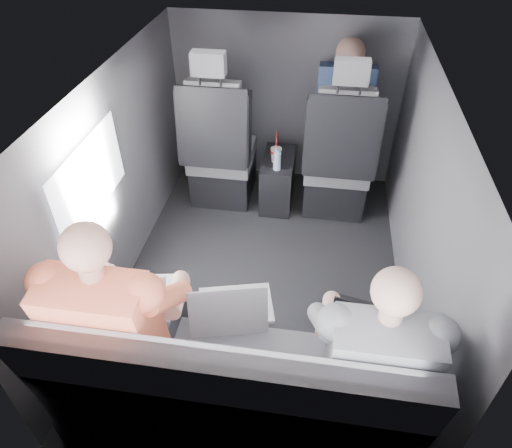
# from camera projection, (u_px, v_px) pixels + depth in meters

# --- Properties ---
(floor) EXTENTS (2.60, 2.60, 0.00)m
(floor) POSITION_uv_depth(u_px,v_px,m) (262.00, 276.00, 3.10)
(floor) COLOR black
(floor) RESTS_ON ground
(ceiling) EXTENTS (2.60, 2.60, 0.00)m
(ceiling) POSITION_uv_depth(u_px,v_px,m) (265.00, 84.00, 2.24)
(ceiling) COLOR #B2B2AD
(ceiling) RESTS_ON panel_back
(panel_left) EXTENTS (0.02, 2.60, 1.35)m
(panel_left) POSITION_uv_depth(u_px,v_px,m) (117.00, 183.00, 2.77)
(panel_left) COLOR #56565B
(panel_left) RESTS_ON floor
(panel_right) EXTENTS (0.02, 2.60, 1.35)m
(panel_right) POSITION_uv_depth(u_px,v_px,m) (422.00, 209.00, 2.57)
(panel_right) COLOR #56565B
(panel_right) RESTS_ON floor
(panel_front) EXTENTS (1.80, 0.02, 1.35)m
(panel_front) POSITION_uv_depth(u_px,v_px,m) (286.00, 102.00, 3.66)
(panel_front) COLOR #56565B
(panel_front) RESTS_ON floor
(panel_back) EXTENTS (1.80, 0.02, 1.35)m
(panel_back) POSITION_uv_depth(u_px,v_px,m) (215.00, 400.00, 1.68)
(panel_back) COLOR #56565B
(panel_back) RESTS_ON floor
(side_window) EXTENTS (0.02, 0.75, 0.42)m
(side_window) POSITION_uv_depth(u_px,v_px,m) (91.00, 179.00, 2.40)
(side_window) COLOR white
(side_window) RESTS_ON panel_left
(seatbelt) EXTENTS (0.35, 0.11, 0.59)m
(seatbelt) POSITION_uv_depth(u_px,v_px,m) (344.00, 128.00, 3.05)
(seatbelt) COLOR black
(seatbelt) RESTS_ON front_seat_right
(front_seat_left) EXTENTS (0.52, 0.58, 1.26)m
(front_seat_left) POSITION_uv_depth(u_px,v_px,m) (221.00, 156.00, 3.54)
(front_seat_left) COLOR black
(front_seat_left) RESTS_ON floor
(front_seat_right) EXTENTS (0.52, 0.58, 1.26)m
(front_seat_right) POSITION_uv_depth(u_px,v_px,m) (337.00, 166.00, 3.43)
(front_seat_right) COLOR black
(front_seat_right) RESTS_ON floor
(center_console) EXTENTS (0.24, 0.48, 0.41)m
(center_console) POSITION_uv_depth(u_px,v_px,m) (278.00, 180.00, 3.64)
(center_console) COLOR black
(center_console) RESTS_ON floor
(rear_bench) EXTENTS (1.60, 0.57, 0.92)m
(rear_bench) POSITION_uv_depth(u_px,v_px,m) (231.00, 394.00, 2.09)
(rear_bench) COLOR #5E5D62
(rear_bench) RESTS_ON floor
(soda_cup) EXTENTS (0.09, 0.09, 0.26)m
(soda_cup) POSITION_uv_depth(u_px,v_px,m) (276.00, 155.00, 3.43)
(soda_cup) COLOR white
(soda_cup) RESTS_ON center_console
(water_bottle) EXTENTS (0.06, 0.06, 0.16)m
(water_bottle) POSITION_uv_depth(u_px,v_px,m) (277.00, 160.00, 3.35)
(water_bottle) COLOR #9EB8D6
(water_bottle) RESTS_ON center_console
(laptop_white) EXTENTS (0.36, 0.36, 0.24)m
(laptop_white) POSITION_uv_depth(u_px,v_px,m) (141.00, 295.00, 2.12)
(laptop_white) COLOR silver
(laptop_white) RESTS_ON passenger_rear_left
(laptop_silver) EXTENTS (0.39, 0.38, 0.24)m
(laptop_silver) POSITION_uv_depth(u_px,v_px,m) (233.00, 308.00, 2.07)
(laptop_silver) COLOR #A6A5AA
(laptop_silver) RESTS_ON rear_bench
(laptop_black) EXTENTS (0.34, 0.33, 0.22)m
(laptop_black) POSITION_uv_depth(u_px,v_px,m) (363.00, 321.00, 2.01)
(laptop_black) COLOR black
(laptop_black) RESTS_ON passenger_rear_right
(passenger_rear_left) EXTENTS (0.52, 0.64, 1.26)m
(passenger_rear_left) POSITION_uv_depth(u_px,v_px,m) (124.00, 319.00, 2.01)
(passenger_rear_left) COLOR #333338
(passenger_rear_left) RESTS_ON rear_bench
(passenger_rear_right) EXTENTS (0.48, 0.61, 1.19)m
(passenger_rear_right) POSITION_uv_depth(u_px,v_px,m) (371.00, 353.00, 1.90)
(passenger_rear_right) COLOR navy
(passenger_rear_right) RESTS_ON rear_bench
(passenger_front_right) EXTENTS (0.41, 0.41, 0.83)m
(passenger_front_right) POSITION_uv_depth(u_px,v_px,m) (343.00, 107.00, 3.41)
(passenger_front_right) COLOR navy
(passenger_front_right) RESTS_ON front_seat_right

